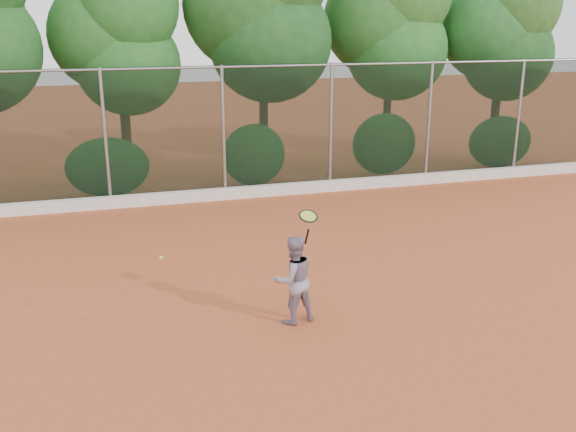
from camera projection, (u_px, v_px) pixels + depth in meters
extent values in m
plane|color=#B04F29|center=(305.00, 302.00, 10.95)|extent=(80.00, 80.00, 0.00)
cube|color=silver|center=(227.00, 194.00, 17.16)|extent=(24.00, 0.20, 0.30)
imported|color=gray|center=(293.00, 280.00, 10.07)|extent=(0.79, 0.66, 1.44)
cube|color=black|center=(224.00, 133.00, 16.85)|extent=(24.00, 0.01, 3.50)
cylinder|color=gray|center=(222.00, 67.00, 16.35)|extent=(24.00, 0.06, 0.06)
cylinder|color=gray|center=(106.00, 139.00, 16.04)|extent=(0.09, 0.09, 3.50)
cylinder|color=gray|center=(224.00, 133.00, 16.85)|extent=(0.09, 0.09, 3.50)
cylinder|color=gray|center=(331.00, 128.00, 17.66)|extent=(0.09, 0.09, 3.50)
cylinder|color=gray|center=(429.00, 123.00, 18.47)|extent=(0.09, 0.09, 3.50)
cylinder|color=gray|center=(518.00, 119.00, 19.28)|extent=(0.09, 0.09, 3.50)
cylinder|color=#492B1C|center=(127.00, 143.00, 18.47)|extent=(0.28, 0.28, 2.40)
ellipsoid|color=#1F571E|center=(129.00, 65.00, 17.78)|extent=(2.90, 2.40, 2.80)
ellipsoid|color=#1D511C|center=(107.00, 35.00, 17.69)|extent=(3.20, 2.70, 3.10)
ellipsoid|color=#1E571E|center=(128.00, 4.00, 17.15)|extent=(2.70, 2.30, 2.90)
cylinder|color=#452B1A|center=(264.00, 128.00, 19.19)|extent=(0.26, 0.26, 3.00)
ellipsoid|color=#245E24|center=(270.00, 42.00, 18.41)|extent=(3.60, 3.00, 3.50)
ellipsoid|color=#2C6526|center=(250.00, 5.00, 18.25)|extent=(3.90, 3.20, 3.80)
cylinder|color=#422E19|center=(386.00, 126.00, 20.52)|extent=(0.24, 0.24, 2.70)
ellipsoid|color=#1E581F|center=(397.00, 50.00, 19.79)|extent=(3.20, 2.70, 3.10)
ellipsoid|color=#1E511B|center=(379.00, 20.00, 19.66)|extent=(3.50, 2.90, 3.40)
cylinder|color=#3D2817|center=(494.00, 125.00, 21.18)|extent=(0.28, 0.28, 2.50)
ellipsoid|color=#285F24|center=(508.00, 55.00, 20.48)|extent=(3.00, 2.50, 2.90)
ellipsoid|color=#2C742C|center=(491.00, 29.00, 20.38)|extent=(3.30, 2.80, 3.20)
ellipsoid|color=#39742C|center=(518.00, 3.00, 19.94)|extent=(2.80, 2.40, 3.00)
ellipsoid|color=#296C29|center=(108.00, 167.00, 17.04)|extent=(2.20, 1.16, 1.60)
ellipsoid|color=#2F772D|center=(254.00, 155.00, 18.09)|extent=(1.80, 1.04, 1.76)
ellipsoid|color=#2D6B28|center=(384.00, 144.00, 19.14)|extent=(2.00, 1.10, 1.84)
ellipsoid|color=#295F24|center=(500.00, 142.00, 20.26)|extent=(2.16, 1.12, 1.64)
cylinder|color=black|center=(307.00, 236.00, 9.94)|extent=(0.05, 0.16, 0.29)
torus|color=black|center=(308.00, 216.00, 9.79)|extent=(0.32, 0.30, 0.15)
cylinder|color=#B2CA3B|center=(308.00, 216.00, 9.79)|extent=(0.27, 0.25, 0.11)
sphere|color=gold|center=(161.00, 258.00, 9.03)|extent=(0.06, 0.06, 0.06)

